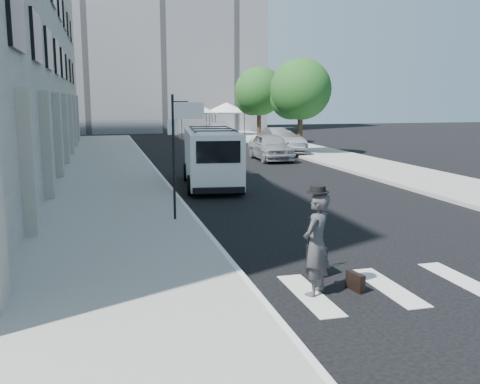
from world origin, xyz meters
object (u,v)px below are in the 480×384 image
suitcase (316,260)px  parked_car_b (282,141)px  cargo_van (211,157)px  briefcase (355,282)px  parked_car_a (271,147)px  businessman (316,244)px  parked_car_c (220,132)px

suitcase → parked_car_b: bearing=67.9°
cargo_van → briefcase: bearing=-82.8°
briefcase → parked_car_b: (6.88, 24.06, 0.67)m
suitcase → parked_car_a: parked_car_a is taller
parked_car_a → businessman: bearing=-104.0°
businessman → parked_car_a: 21.75m
businessman → parked_car_b: businessman is taller
briefcase → parked_car_c: 34.91m
briefcase → suitcase: 1.07m
suitcase → parked_car_a: size_ratio=0.25×
suitcase → parked_car_a: 20.67m
parked_car_b → cargo_van: bearing=-119.8°
businessman → suitcase: bearing=-156.2°
cargo_van → businessman: bearing=-86.4°
cargo_van → parked_car_b: cargo_van is taller
cargo_van → parked_car_c: (5.22, 21.95, -0.37)m
briefcase → parked_car_b: 25.04m
businessman → parked_car_b: 25.26m
briefcase → cargo_van: size_ratio=0.07×
briefcase → parked_car_b: size_ratio=0.09×
cargo_van → parked_car_c: bearing=83.2°
briefcase → parked_car_c: size_ratio=0.08×
suitcase → cargo_van: 11.61m
suitcase → briefcase: bearing=-74.7°
parked_car_c → cargo_van: bearing=-98.2°
briefcase → cargo_van: cargo_van is taller
briefcase → suitcase: bearing=98.8°
suitcase → parked_car_c: (5.45, 33.53, 0.50)m
parked_car_c → suitcase: bearing=-94.0°
businessman → parked_car_a: businessman is taller
businessman → cargo_van: (0.66, 12.58, 0.23)m
cargo_van → parked_car_a: cargo_van is taller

